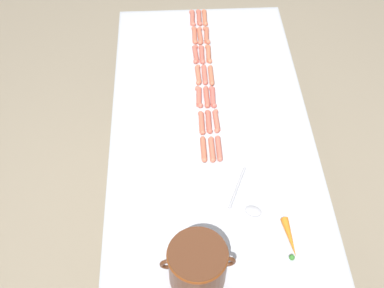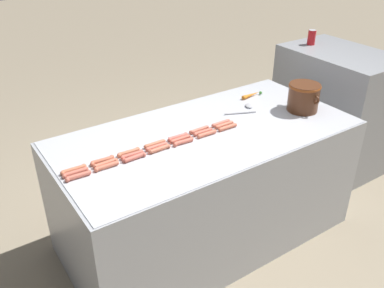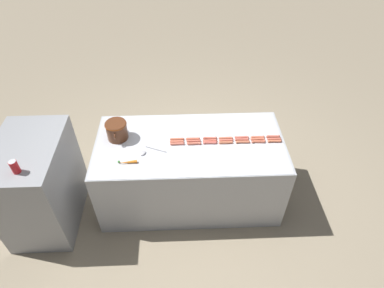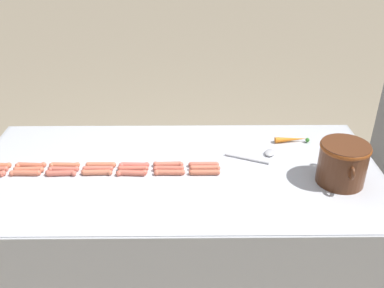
{
  "view_description": "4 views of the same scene",
  "coord_description": "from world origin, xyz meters",
  "px_view_note": "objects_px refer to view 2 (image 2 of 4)",
  "views": [
    {
      "loc": [
        0.16,
        1.51,
        2.55
      ],
      "look_at": [
        0.1,
        0.09,
        0.84
      ],
      "focal_mm": 45.68,
      "sensor_mm": 36.0,
      "label": 1
    },
    {
      "loc": [
        1.87,
        -1.37,
        2.06
      ],
      "look_at": [
        0.15,
        -0.21,
        0.88
      ],
      "focal_mm": 39.1,
      "sensor_mm": 36.0,
      "label": 2
    },
    {
      "loc": [
        -2.41,
        0.08,
        3.06
      ],
      "look_at": [
        -0.02,
        -0.02,
        0.83
      ],
      "focal_mm": 30.5,
      "sensor_mm": 36.0,
      "label": 3
    },
    {
      "loc": [
        1.69,
        0.06,
        1.91
      ],
      "look_at": [
        -0.04,
        0.07,
        0.95
      ],
      "focal_mm": 39.83,
      "sensor_mm": 36.0,
      "label": 4
    }
  ],
  "objects_px": {
    "carrot": "(252,95)",
    "hot_dog_1": "(102,161)",
    "hot_dog_4": "(178,137)",
    "hot_dog_7": "(75,173)",
    "hot_dog_0": "(73,170)",
    "serving_spoon": "(246,108)",
    "hot_dog_3": "(155,144)",
    "hot_dog_13": "(224,125)",
    "hot_dog_12": "(203,132)",
    "hot_dog_19": "(207,134)",
    "hot_dog_10": "(157,147)",
    "hot_dog_18": "(183,142)",
    "hot_dog_9": "(132,155)",
    "hot_dog_14": "(78,176)",
    "hot_dog_11": "(180,139)",
    "hot_dog_6": "(221,123)",
    "hot_dog_20": "(228,127)",
    "hot_dog_8": "(105,163)",
    "hot_dog_2": "(129,152)",
    "hot_dog_15": "(107,166)",
    "back_cabinet": "(333,109)",
    "hot_dog_17": "(159,149)",
    "soda_can": "(312,37)",
    "bean_pot": "(304,96)",
    "hot_dog_5": "(199,130)",
    "hot_dog_16": "(134,158)"
  },
  "relations": [
    {
      "from": "carrot",
      "to": "hot_dog_1",
      "type": "bearing_deg",
      "value": -79.46
    },
    {
      "from": "hot_dog_1",
      "to": "hot_dog_4",
      "type": "relative_size",
      "value": 1.0
    },
    {
      "from": "hot_dog_7",
      "to": "carrot",
      "type": "relative_size",
      "value": 0.8
    },
    {
      "from": "hot_dog_0",
      "to": "serving_spoon",
      "type": "height_order",
      "value": "hot_dog_0"
    },
    {
      "from": "hot_dog_3",
      "to": "hot_dog_13",
      "type": "bearing_deg",
      "value": 86.19
    },
    {
      "from": "hot_dog_0",
      "to": "hot_dog_12",
      "type": "relative_size",
      "value": 1.0
    },
    {
      "from": "hot_dog_1",
      "to": "hot_dog_19",
      "type": "distance_m",
      "value": 0.66
    },
    {
      "from": "hot_dog_10",
      "to": "hot_dog_18",
      "type": "height_order",
      "value": "same"
    },
    {
      "from": "hot_dog_10",
      "to": "hot_dog_9",
      "type": "bearing_deg",
      "value": -88.44
    },
    {
      "from": "hot_dog_1",
      "to": "hot_dog_14",
      "type": "height_order",
      "value": "same"
    },
    {
      "from": "hot_dog_9",
      "to": "hot_dog_11",
      "type": "bearing_deg",
      "value": 90.67
    },
    {
      "from": "hot_dog_7",
      "to": "serving_spoon",
      "type": "height_order",
      "value": "hot_dog_7"
    },
    {
      "from": "hot_dog_6",
      "to": "serving_spoon",
      "type": "relative_size",
      "value": 0.56
    },
    {
      "from": "hot_dog_9",
      "to": "hot_dog_13",
      "type": "distance_m",
      "value": 0.66
    },
    {
      "from": "hot_dog_0",
      "to": "hot_dog_13",
      "type": "xyz_separation_m",
      "value": [
        0.03,
        0.99,
        0.0
      ]
    },
    {
      "from": "hot_dog_20",
      "to": "hot_dog_8",
      "type": "bearing_deg",
      "value": -92.28
    },
    {
      "from": "hot_dog_3",
      "to": "hot_dog_12",
      "type": "height_order",
      "value": "same"
    },
    {
      "from": "hot_dog_2",
      "to": "hot_dog_15",
      "type": "relative_size",
      "value": 1.0
    },
    {
      "from": "back_cabinet",
      "to": "hot_dog_17",
      "type": "bearing_deg",
      "value": -82.39
    },
    {
      "from": "hot_dog_1",
      "to": "serving_spoon",
      "type": "relative_size",
      "value": 0.55
    },
    {
      "from": "hot_dog_8",
      "to": "hot_dog_9",
      "type": "distance_m",
      "value": 0.16
    },
    {
      "from": "hot_dog_6",
      "to": "hot_dog_17",
      "type": "bearing_deg",
      "value": -82.47
    },
    {
      "from": "hot_dog_2",
      "to": "hot_dog_13",
      "type": "distance_m",
      "value": 0.66
    },
    {
      "from": "hot_dog_0",
      "to": "hot_dog_9",
      "type": "bearing_deg",
      "value": 83.55
    },
    {
      "from": "hot_dog_18",
      "to": "soda_can",
      "type": "xyz_separation_m",
      "value": [
        -0.56,
        1.67,
        0.24
      ]
    },
    {
      "from": "hot_dog_6",
      "to": "hot_dog_12",
      "type": "xyz_separation_m",
      "value": [
        0.03,
        -0.16,
        0.0
      ]
    },
    {
      "from": "hot_dog_2",
      "to": "hot_dog_8",
      "type": "distance_m",
      "value": 0.16
    },
    {
      "from": "soda_can",
      "to": "hot_dog_19",
      "type": "bearing_deg",
      "value": -69.6
    },
    {
      "from": "hot_dog_1",
      "to": "hot_dog_3",
      "type": "bearing_deg",
      "value": 90.16
    },
    {
      "from": "hot_dog_8",
      "to": "bean_pot",
      "type": "height_order",
      "value": "bean_pot"
    },
    {
      "from": "hot_dog_7",
      "to": "hot_dog_17",
      "type": "height_order",
      "value": "same"
    },
    {
      "from": "hot_dog_13",
      "to": "serving_spoon",
      "type": "xyz_separation_m",
      "value": [
        -0.13,
        0.29,
        -0.0
      ]
    },
    {
      "from": "hot_dog_1",
      "to": "hot_dog_5",
      "type": "relative_size",
      "value": 1.0
    },
    {
      "from": "hot_dog_2",
      "to": "hot_dog_3",
      "type": "relative_size",
      "value": 1.0
    },
    {
      "from": "hot_dog_13",
      "to": "serving_spoon",
      "type": "height_order",
      "value": "hot_dog_13"
    },
    {
      "from": "hot_dog_16",
      "to": "hot_dog_7",
      "type": "bearing_deg",
      "value": -96.59
    },
    {
      "from": "hot_dog_1",
      "to": "hot_dog_15",
      "type": "height_order",
      "value": "same"
    },
    {
      "from": "hot_dog_4",
      "to": "hot_dog_7",
      "type": "xyz_separation_m",
      "value": [
        0.03,
        -0.65,
        0.0
      ]
    },
    {
      "from": "hot_dog_18",
      "to": "soda_can",
      "type": "distance_m",
      "value": 1.78
    },
    {
      "from": "hot_dog_10",
      "to": "hot_dog_17",
      "type": "bearing_deg",
      "value": 0.13
    },
    {
      "from": "back_cabinet",
      "to": "hot_dog_3",
      "type": "relative_size",
      "value": 7.08
    },
    {
      "from": "hot_dog_3",
      "to": "hot_dog_5",
      "type": "relative_size",
      "value": 1.0
    },
    {
      "from": "hot_dog_9",
      "to": "hot_dog_5",
      "type": "bearing_deg",
      "value": 94.59
    },
    {
      "from": "back_cabinet",
      "to": "hot_dog_14",
      "type": "height_order",
      "value": "back_cabinet"
    },
    {
      "from": "hot_dog_3",
      "to": "serving_spoon",
      "type": "height_order",
      "value": "hot_dog_3"
    },
    {
      "from": "hot_dog_2",
      "to": "hot_dog_4",
      "type": "xyz_separation_m",
      "value": [
        0.0,
        0.33,
        0.0
      ]
    },
    {
      "from": "hot_dog_4",
      "to": "hot_dog_17",
      "type": "xyz_separation_m",
      "value": [
        0.06,
        -0.16,
        0.0
      ]
    },
    {
      "from": "hot_dog_0",
      "to": "hot_dog_2",
      "type": "distance_m",
      "value": 0.32
    },
    {
      "from": "hot_dog_17",
      "to": "hot_dog_18",
      "type": "xyz_separation_m",
      "value": [
        0.01,
        0.16,
        0.0
      ]
    },
    {
      "from": "hot_dog_10",
      "to": "hot_dog_20",
      "type": "height_order",
      "value": "same"
    }
  ]
}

